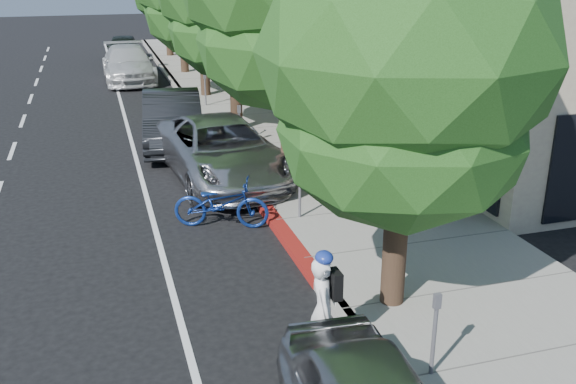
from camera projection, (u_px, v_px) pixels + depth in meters
name	position (u px, v px, depth m)	size (l,w,h in m)	color
ground	(304.00, 265.00, 12.49)	(120.00, 120.00, 0.00)	black
sidewalk	(294.00, 144.00, 20.27)	(4.60, 56.00, 0.15)	gray
curb	(223.00, 150.00, 19.64)	(0.30, 56.00, 0.15)	#9E998E
curb_red_segment	(289.00, 241.00, 13.36)	(0.32, 4.00, 0.15)	maroon
storefront_building	(379.00, 5.00, 30.05)	(10.00, 36.00, 7.00)	beige
street_tree_0	(407.00, 59.00, 9.48)	(4.58, 4.58, 6.95)	black
cyclist	(323.00, 309.00, 9.34)	(0.59, 0.39, 1.63)	white
bicycle	(221.00, 203.00, 14.05)	(0.73, 2.10, 1.10)	navy
silver_suv	(222.00, 150.00, 17.01)	(2.67, 5.80, 1.61)	#B6B6BB
dark_sedan	(172.00, 120.00, 20.06)	(1.76, 5.06, 1.67)	black
white_pickup	(128.00, 64.00, 30.53)	(2.29, 5.64, 1.64)	silver
dark_suv_far	(123.00, 49.00, 36.12)	(1.75, 4.35, 1.48)	black
pedestrian	(335.00, 107.00, 20.61)	(0.92, 0.72, 1.90)	black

